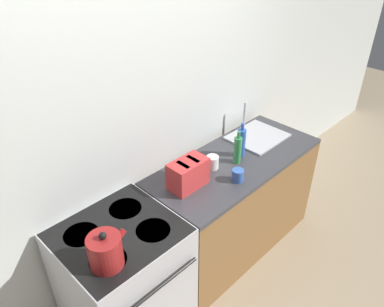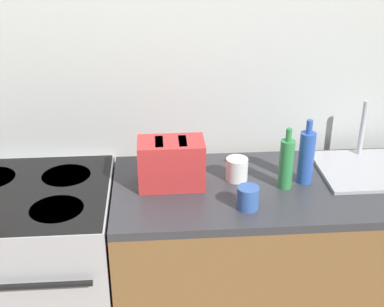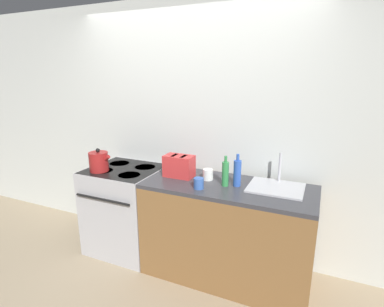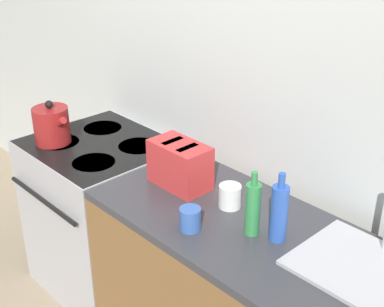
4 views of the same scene
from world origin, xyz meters
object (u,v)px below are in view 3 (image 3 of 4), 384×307
object	(u,v)px
stove	(126,208)
kettle	(99,162)
toaster	(179,166)
bottle_green	(225,173)
cup_blue	(199,183)
cup_white	(208,174)
bottle_blue	(237,173)

from	to	relation	value
stove	kettle	distance (m)	0.60
toaster	bottle_green	size ratio (longest dim) A/B	1.03
stove	cup_blue	world-z (taller)	cup_blue
stove	bottle_green	world-z (taller)	bottle_green
kettle	cup_blue	xyz separation A→B (m)	(1.11, -0.03, -0.05)
bottle_green	cup_white	xyz separation A→B (m)	(-0.19, 0.08, -0.06)
stove	bottle_blue	size ratio (longest dim) A/B	3.17
kettle	cup_white	world-z (taller)	kettle
bottle_green	cup_white	bearing A→B (deg)	157.08
kettle	cup_blue	distance (m)	1.11
kettle	bottle_green	world-z (taller)	bottle_green
stove	kettle	size ratio (longest dim) A/B	3.83
stove	cup_white	size ratio (longest dim) A/B	9.05
kettle	cup_white	xyz separation A→B (m)	(1.10, 0.21, -0.05)
bottle_blue	bottle_green	world-z (taller)	bottle_blue
bottle_blue	cup_white	distance (m)	0.30
kettle	toaster	distance (m)	0.83
bottle_blue	cup_blue	xyz separation A→B (m)	(-0.28, -0.20, -0.07)
stove	cup_white	xyz separation A→B (m)	(0.92, 0.05, 0.50)
cup_blue	cup_white	bearing A→B (deg)	91.96
toaster	cup_white	size ratio (longest dim) A/B	2.77
bottle_green	cup_white	distance (m)	0.22
kettle	bottle_blue	distance (m)	1.40
bottle_blue	cup_blue	bearing A→B (deg)	-144.98
stove	kettle	bearing A→B (deg)	-138.03
stove	bottle_blue	distance (m)	1.33
cup_blue	cup_white	world-z (taller)	cup_white
kettle	cup_blue	bearing A→B (deg)	-1.54
bottle_blue	kettle	bearing A→B (deg)	-173.11
stove	bottle_green	xyz separation A→B (m)	(1.11, -0.04, 0.56)
kettle	bottle_blue	bearing A→B (deg)	6.89
kettle	bottle_green	size ratio (longest dim) A/B	0.88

